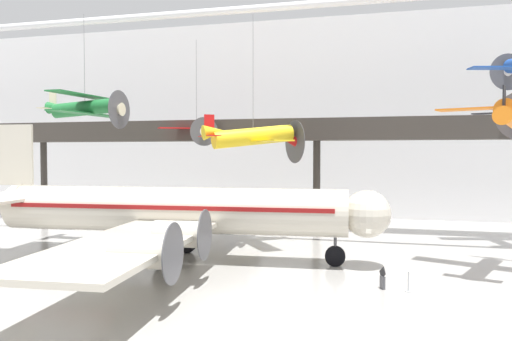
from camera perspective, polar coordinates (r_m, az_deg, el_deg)
name	(u,v)px	position (r m, az deg, el deg)	size (l,w,h in m)	color
ground_plane	(245,306)	(24.43, -1.27, -15.28)	(260.00, 260.00, 0.00)	#9E9B96
hangar_back_wall	(329,118)	(58.11, 8.35, 5.93)	(140.00, 3.00, 22.39)	white
mezzanine_walkway	(315,137)	(46.80, 6.81, 3.83)	(110.00, 3.20, 10.39)	#38332D
ceiling_truss_beam	(302,5)	(40.60, 5.27, 18.30)	(120.00, 0.60, 0.60)	silver
airliner_silver_main	(170,211)	(34.29, -9.78, -4.56)	(29.50, 33.49, 9.27)	beige
suspended_plane_yellow_lowwing	(253,137)	(39.41, -0.36, 3.87)	(8.28, 8.90, 11.72)	yellow
suspended_plane_green_biplane	(85,108)	(42.28, -18.93, 6.81)	(6.93, 8.49, 9.12)	#1E6B33
suspended_plane_red_highwing	(197,133)	(48.91, -6.80, 4.28)	(6.75, 6.26, 10.27)	red
stanchion_barrier	(408,285)	(27.90, 17.02, -12.46)	(0.36, 0.36, 1.08)	#B2B5BA
info_sign_pedestal	(383,281)	(28.02, 14.26, -12.09)	(0.35, 0.73, 1.24)	#4C4C51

